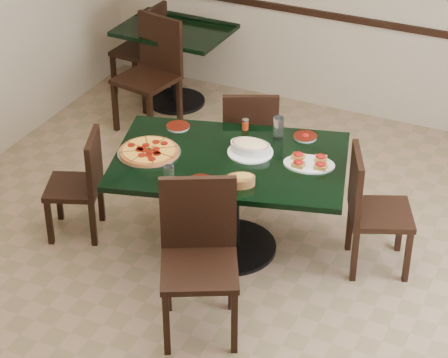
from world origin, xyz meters
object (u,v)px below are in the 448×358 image
at_px(main_table, 230,181).
at_px(lasagna_casserole, 250,147).
at_px(back_chair_left, 145,45).
at_px(back_table, 175,51).
at_px(bruschetta_platter, 309,162).
at_px(chair_near, 199,249).
at_px(back_chair_near, 153,67).
at_px(chair_far, 250,136).
at_px(pepperoni_pizza, 149,151).
at_px(chair_right, 370,205).
at_px(bread_basket, 240,180).
at_px(chair_left, 82,180).

height_order(main_table, lasagna_casserole, lasagna_casserole).
bearing_deg(main_table, back_chair_left, 116.78).
height_order(back_table, back_chair_left, back_chair_left).
xyz_separation_m(back_chair_left, bruschetta_platter, (2.30, -1.80, 0.28)).
height_order(main_table, chair_near, chair_near).
bearing_deg(back_chair_near, chair_far, -18.20).
bearing_deg(pepperoni_pizza, chair_near, -41.66).
distance_m(chair_near, chair_right, 1.28).
height_order(lasagna_casserole, bruschetta_platter, lasagna_casserole).
bearing_deg(lasagna_casserole, back_chair_left, 134.16).
bearing_deg(back_chair_left, lasagna_casserole, 49.54).
height_order(chair_far, bread_basket, chair_far).
xyz_separation_m(chair_right, pepperoni_pizza, (-1.46, -0.41, 0.27)).
xyz_separation_m(chair_far, bread_basket, (0.39, -1.04, 0.29)).
bearing_deg(back_chair_near, chair_near, -44.19).
distance_m(back_chair_near, bruschetta_platter, 2.33).
xyz_separation_m(main_table, back_chair_left, (-1.78, 1.95, -0.07)).
relative_size(back_table, chair_near, 0.99).
xyz_separation_m(back_table, lasagna_casserole, (1.53, -1.76, 0.27)).
height_order(back_table, lasagna_casserole, lasagna_casserole).
relative_size(chair_left, back_chair_near, 0.81).
bearing_deg(pepperoni_pizza, chair_left, -170.45).
distance_m(lasagna_casserole, bruschetta_platter, 0.42).
distance_m(chair_near, back_chair_near, 2.72).
height_order(chair_far, back_chair_left, chair_far).
bearing_deg(chair_near, back_chair_near, 97.76).
xyz_separation_m(chair_far, pepperoni_pizza, (-0.34, -0.94, 0.27)).
bearing_deg(back_table, chair_near, -57.91).
distance_m(lasagna_casserole, bread_basket, 0.42).
bearing_deg(pepperoni_pizza, back_table, 113.73).
bearing_deg(back_table, pepperoni_pizza, -64.96).
xyz_separation_m(back_chair_near, bruschetta_platter, (1.92, -1.29, 0.21)).
xyz_separation_m(back_table, bruschetta_platter, (1.95, -1.74, 0.25)).
relative_size(chair_far, bruschetta_platter, 2.29).
relative_size(chair_right, chair_left, 1.10).
bearing_deg(back_chair_near, back_chair_left, 136.37).
bearing_deg(chair_right, main_table, 80.25).
relative_size(chair_far, bread_basket, 3.83).
relative_size(chair_right, back_chair_left, 1.00).
bearing_deg(chair_right, back_chair_near, 39.08).
xyz_separation_m(main_table, back_chair_near, (-1.41, 1.43, -0.01)).
xyz_separation_m(chair_far, chair_left, (-0.86, -1.02, -0.05)).
distance_m(chair_near, pepperoni_pizza, 0.94).
height_order(chair_near, pepperoni_pizza, chair_near).
xyz_separation_m(back_chair_left, bread_basket, (1.99, -2.22, 0.29)).
bearing_deg(chair_far, pepperoni_pizza, 45.05).
bearing_deg(bread_basket, main_table, 94.78).
bearing_deg(main_table, chair_right, -1.70).
xyz_separation_m(back_chair_near, lasagna_casserole, (1.50, -1.31, 0.24)).
xyz_separation_m(chair_right, bread_basket, (-0.73, -0.51, 0.29)).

